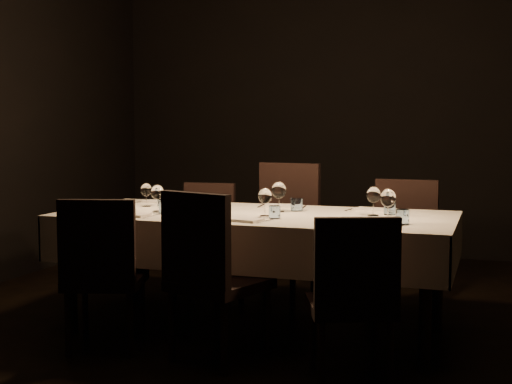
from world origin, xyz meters
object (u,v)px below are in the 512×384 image
(dining_table, at_px, (256,225))
(chair_far_center, at_px, (283,225))
(chair_far_left, at_px, (206,232))
(chair_far_right, at_px, (403,239))
(chair_near_left, at_px, (102,267))
(chair_near_right, at_px, (353,292))
(chair_near_center, at_px, (210,269))

(dining_table, distance_m, chair_far_center, 0.88)
(dining_table, relative_size, chair_far_left, 2.89)
(dining_table, xyz_separation_m, chair_far_right, (0.85, 0.77, -0.17))
(chair_near_left, height_order, chair_near_right, chair_near_left)
(dining_table, bearing_deg, chair_far_center, 95.12)
(dining_table, xyz_separation_m, chair_near_center, (-0.02, -0.73, -0.15))
(chair_far_center, bearing_deg, chair_near_center, -81.36)
(chair_far_left, height_order, chair_far_right, chair_far_right)
(chair_near_center, distance_m, chair_far_right, 1.74)
(chair_far_left, xyz_separation_m, chair_far_right, (1.55, -0.05, 0.03))
(chair_near_left, distance_m, chair_far_center, 1.73)
(chair_near_right, distance_m, chair_far_right, 1.60)
(dining_table, distance_m, chair_near_left, 1.04)
(chair_far_left, bearing_deg, chair_far_center, 0.43)
(chair_near_right, relative_size, chair_far_center, 0.85)
(dining_table, height_order, chair_near_center, chair_near_center)
(chair_near_center, relative_size, chair_near_right, 1.10)
(dining_table, xyz_separation_m, chair_near_left, (-0.69, -0.75, -0.18))
(chair_far_left, bearing_deg, chair_near_left, -93.36)
(chair_near_left, distance_m, chair_near_center, 0.67)
(chair_far_center, bearing_deg, chair_far_right, 1.14)
(chair_far_right, bearing_deg, dining_table, -136.35)
(chair_near_left, relative_size, chair_near_right, 1.03)
(chair_near_right, distance_m, chair_far_center, 1.90)
(chair_near_center, distance_m, chair_near_right, 0.83)
(dining_table, relative_size, chair_far_right, 2.68)
(chair_far_left, bearing_deg, chair_near_right, -51.27)
(chair_near_left, xyz_separation_m, chair_far_center, (0.62, 1.61, 0.06))
(chair_near_center, height_order, chair_far_right, chair_near_center)
(chair_far_left, bearing_deg, chair_far_right, -5.30)
(chair_near_left, bearing_deg, chair_far_center, -127.65)
(dining_table, height_order, chair_far_center, chair_far_center)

